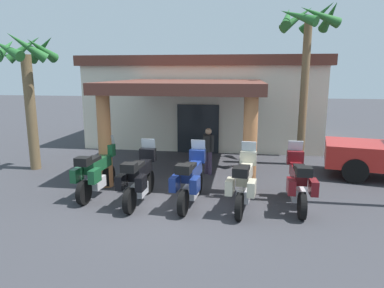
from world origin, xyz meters
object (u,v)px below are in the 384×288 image
(motorcycle_cream, at_px, (244,182))
(palm_tree_roadside, at_px, (27,71))
(pedestrian, at_px, (208,148))
(palm_tree_near_portico, at_px, (307,39))
(motorcycle_black, at_px, (139,178))
(motel_building, at_px, (207,98))
(motorcycle_maroon, at_px, (298,182))
(motorcycle_blue, at_px, (191,179))
(motorcycle_green, at_px, (96,171))

(motorcycle_cream, relative_size, palm_tree_roadside, 0.46)
(pedestrian, relative_size, palm_tree_near_portico, 0.27)
(motorcycle_cream, bearing_deg, palm_tree_near_portico, -16.35)
(motorcycle_black, bearing_deg, motorcycle_cream, -87.54)
(motorcycle_black, bearing_deg, pedestrian, -25.09)
(motel_building, xyz_separation_m, palm_tree_near_portico, (4.08, -4.60, 2.50))
(motorcycle_black, xyz_separation_m, motorcycle_maroon, (4.16, 0.28, 0.00))
(motorcycle_black, distance_m, motorcycle_cream, 2.77)
(motorcycle_blue, xyz_separation_m, motorcycle_maroon, (2.77, 0.22, 0.00))
(motorcycle_cream, relative_size, motorcycle_maroon, 1.00)
(palm_tree_roadside, bearing_deg, motorcycle_blue, -23.24)
(motorcycle_blue, relative_size, motorcycle_maroon, 1.00)
(motorcycle_cream, relative_size, palm_tree_near_portico, 0.37)
(motorcycle_maroon, bearing_deg, motorcycle_cream, 100.82)
(motorcycle_black, bearing_deg, motorcycle_blue, -85.31)
(motel_building, relative_size, motorcycle_green, 5.61)
(motorcycle_green, distance_m, pedestrian, 3.91)
(motel_building, bearing_deg, motorcycle_green, -103.31)
(motorcycle_cream, distance_m, palm_tree_roadside, 8.46)
(motorcycle_maroon, distance_m, pedestrian, 3.77)
(motel_building, distance_m, palm_tree_roadside, 8.79)
(motorcycle_green, bearing_deg, motorcycle_cream, -92.38)
(motel_building, relative_size, motorcycle_blue, 5.61)
(motorcycle_green, height_order, motorcycle_black, same)
(palm_tree_roadside, bearing_deg, motorcycle_cream, -19.62)
(motorcycle_green, relative_size, motorcycle_blue, 1.00)
(motel_building, height_order, motorcycle_cream, motel_building)
(motel_building, bearing_deg, palm_tree_roadside, -129.26)
(motorcycle_blue, relative_size, motorcycle_cream, 1.00)
(pedestrian, xyz_separation_m, palm_tree_near_portico, (3.31, 1.80, 3.70))
(motel_building, xyz_separation_m, motorcycle_green, (-2.17, -8.99, -1.43))
(motel_building, distance_m, motorcycle_black, 9.53)
(motorcycle_green, relative_size, palm_tree_roadside, 0.46)
(palm_tree_roadside, bearing_deg, palm_tree_near_portico, 12.34)
(motel_building, height_order, palm_tree_near_portico, palm_tree_near_portico)
(motorcycle_cream, bearing_deg, pedestrian, 29.67)
(motorcycle_blue, height_order, motorcycle_maroon, same)
(palm_tree_near_portico, xyz_separation_m, palm_tree_roadside, (-9.60, -2.10, -1.11))
(motel_building, xyz_separation_m, motorcycle_cream, (1.99, -9.38, -1.43))
(motorcycle_blue, bearing_deg, motorcycle_black, 98.06)
(motorcycle_green, height_order, motorcycle_cream, same)
(motorcycle_black, distance_m, motorcycle_blue, 1.39)
(motorcycle_maroon, bearing_deg, motorcycle_black, 93.68)
(motel_building, distance_m, motorcycle_green, 9.35)
(motel_building, distance_m, motorcycle_maroon, 9.82)
(palm_tree_roadside, bearing_deg, motorcycle_black, -29.58)
(motorcycle_cream, distance_m, pedestrian, 3.23)
(motorcycle_blue, height_order, motorcycle_cream, same)
(motorcycle_blue, relative_size, palm_tree_near_portico, 0.37)
(motorcycle_black, height_order, palm_tree_roadside, palm_tree_roadside)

